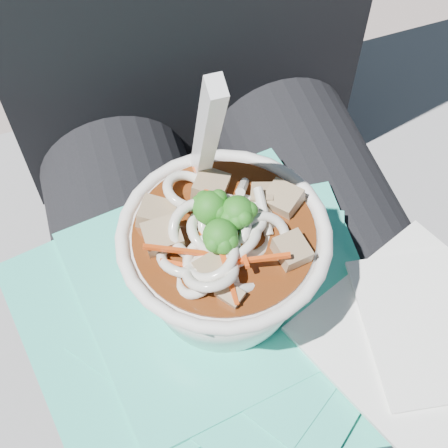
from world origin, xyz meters
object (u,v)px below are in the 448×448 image
object	(u,v)px
stone_ledge	(221,335)
lap	(269,345)
udon_bowl	(224,254)
person_body	(237,244)
plastic_bag	(221,318)

from	to	relation	value
stone_ledge	lap	world-z (taller)	lap
udon_bowl	stone_ledge	bearing A→B (deg)	74.87
lap	person_body	size ratio (longest dim) A/B	0.48
lap	plastic_bag	xyz separation A→B (m)	(-0.04, -0.00, 0.08)
plastic_bag	lap	bearing A→B (deg)	1.59
lap	plastic_bag	size ratio (longest dim) A/B	1.57
udon_bowl	plastic_bag	bearing A→B (deg)	-112.04
stone_ledge	person_body	bearing A→B (deg)	-90.00
person_body	plastic_bag	distance (m)	0.12
udon_bowl	lap	bearing A→B (deg)	-25.03
plastic_bag	udon_bowl	bearing A→B (deg)	67.96
stone_ledge	udon_bowl	distance (m)	0.47
person_body	lap	bearing A→B (deg)	-90.00
stone_ledge	plastic_bag	world-z (taller)	plastic_bag
person_body	plastic_bag	xyz separation A→B (m)	(-0.04, -0.09, 0.06)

